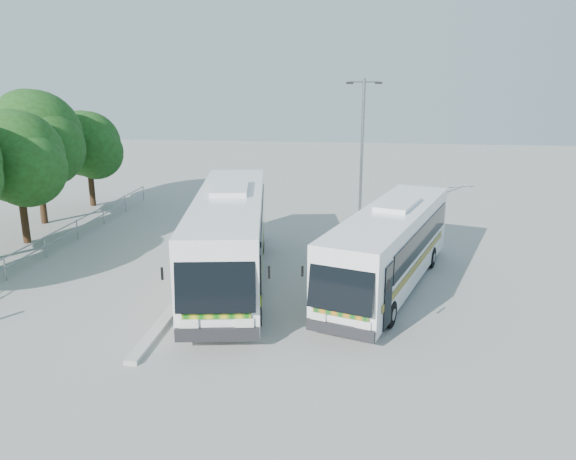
# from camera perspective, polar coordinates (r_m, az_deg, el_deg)

# --- Properties ---
(ground) EXTENTS (100.00, 100.00, 0.00)m
(ground) POSITION_cam_1_polar(r_m,az_deg,el_deg) (21.70, -3.97, -6.31)
(ground) COLOR gray
(ground) RESTS_ON ground
(kerb_divider) EXTENTS (0.40, 16.00, 0.15)m
(kerb_divider) POSITION_cam_1_polar(r_m,az_deg,el_deg) (24.01, -8.46, -4.07)
(kerb_divider) COLOR #B2B2AD
(kerb_divider) RESTS_ON ground
(railing) EXTENTS (0.06, 22.00, 1.00)m
(railing) POSITION_cam_1_polar(r_m,az_deg,el_deg) (28.52, -22.50, -0.56)
(railing) COLOR gray
(railing) RESTS_ON ground
(tree_far_c) EXTENTS (4.97, 4.69, 6.49)m
(tree_far_c) POSITION_cam_1_polar(r_m,az_deg,el_deg) (29.86, -25.74, 6.68)
(tree_far_c) COLOR #382314
(tree_far_c) RESTS_ON ground
(tree_far_d) EXTENTS (5.62, 5.30, 7.33)m
(tree_far_d) POSITION_cam_1_polar(r_m,az_deg,el_deg) (33.54, -24.21, 8.63)
(tree_far_d) COLOR #382314
(tree_far_d) RESTS_ON ground
(tree_far_e) EXTENTS (4.54, 4.28, 5.92)m
(tree_far_e) POSITION_cam_1_polar(r_m,az_deg,el_deg) (37.23, -19.60, 8.19)
(tree_far_e) COLOR #382314
(tree_far_e) RESTS_ON ground
(coach_main) EXTENTS (4.47, 12.81, 3.49)m
(coach_main) POSITION_cam_1_polar(r_m,az_deg,el_deg) (22.45, -5.94, -0.45)
(coach_main) COLOR white
(coach_main) RESTS_ON ground
(coach_adjacent) EXTENTS (5.52, 11.18, 3.07)m
(coach_adjacent) POSITION_cam_1_polar(r_m,az_deg,el_deg) (21.95, 10.29, -1.62)
(coach_adjacent) COLOR white
(coach_adjacent) RESTS_ON ground
(lamppost) EXTENTS (1.88, 0.78, 7.89)m
(lamppost) POSITION_cam_1_polar(r_m,az_deg,el_deg) (30.67, 7.53, 8.44)
(lamppost) COLOR gray
(lamppost) RESTS_ON ground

